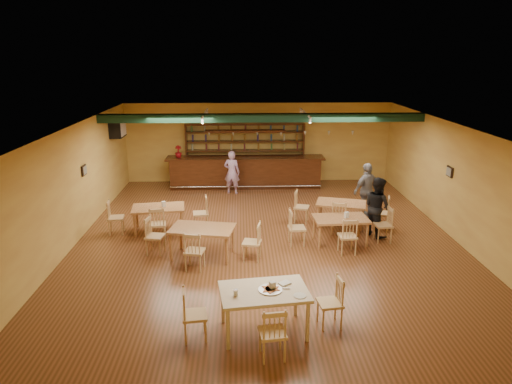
{
  "coord_description": "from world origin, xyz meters",
  "views": [
    {
      "loc": [
        -0.68,
        -11.5,
        4.77
      ],
      "look_at": [
        -0.27,
        0.6,
        1.15
      ],
      "focal_mm": 32.64,
      "sensor_mm": 36.0,
      "label": 1
    }
  ],
  "objects_px": {
    "dining_table_c": "(203,242)",
    "dining_table_a": "(159,219)",
    "dining_table_d": "(340,230)",
    "dining_table_b": "(341,214)",
    "patron_right_a": "(377,207)",
    "patron_bar": "(232,172)",
    "near_table": "(264,311)",
    "bar_counter": "(245,172)"
  },
  "relations": [
    {
      "from": "dining_table_c",
      "to": "dining_table_a",
      "type": "bearing_deg",
      "value": 138.31
    },
    {
      "from": "dining_table_c",
      "to": "dining_table_d",
      "type": "xyz_separation_m",
      "value": [
        3.51,
        0.75,
        -0.03
      ]
    },
    {
      "from": "dining_table_a",
      "to": "dining_table_b",
      "type": "height_order",
      "value": "dining_table_a"
    },
    {
      "from": "patron_right_a",
      "to": "patron_bar",
      "type": "bearing_deg",
      "value": 18.81
    },
    {
      "from": "dining_table_d",
      "to": "patron_right_a",
      "type": "distance_m",
      "value": 1.29
    },
    {
      "from": "dining_table_a",
      "to": "dining_table_c",
      "type": "height_order",
      "value": "dining_table_c"
    },
    {
      "from": "dining_table_d",
      "to": "dining_table_c",
      "type": "bearing_deg",
      "value": -171.15
    },
    {
      "from": "dining_table_c",
      "to": "near_table",
      "type": "distance_m",
      "value": 3.49
    },
    {
      "from": "dining_table_d",
      "to": "near_table",
      "type": "height_order",
      "value": "near_table"
    },
    {
      "from": "patron_bar",
      "to": "dining_table_c",
      "type": "bearing_deg",
      "value": 96.11
    },
    {
      "from": "near_table",
      "to": "patron_bar",
      "type": "relative_size",
      "value": 0.99
    },
    {
      "from": "dining_table_a",
      "to": "near_table",
      "type": "distance_m",
      "value": 5.67
    },
    {
      "from": "patron_bar",
      "to": "dining_table_a",
      "type": "bearing_deg",
      "value": 73.9
    },
    {
      "from": "dining_table_c",
      "to": "dining_table_d",
      "type": "height_order",
      "value": "dining_table_c"
    },
    {
      "from": "dining_table_b",
      "to": "patron_bar",
      "type": "relative_size",
      "value": 0.89
    },
    {
      "from": "dining_table_a",
      "to": "dining_table_c",
      "type": "relative_size",
      "value": 0.93
    },
    {
      "from": "bar_counter",
      "to": "patron_bar",
      "type": "bearing_deg",
      "value": -120.53
    },
    {
      "from": "dining_table_d",
      "to": "patron_right_a",
      "type": "bearing_deg",
      "value": 21.7
    },
    {
      "from": "dining_table_a",
      "to": "near_table",
      "type": "xyz_separation_m",
      "value": [
        2.67,
        -5.0,
        0.06
      ]
    },
    {
      "from": "dining_table_a",
      "to": "dining_table_b",
      "type": "distance_m",
      "value": 5.15
    },
    {
      "from": "dining_table_d",
      "to": "patron_bar",
      "type": "relative_size",
      "value": 0.91
    },
    {
      "from": "bar_counter",
      "to": "patron_bar",
      "type": "height_order",
      "value": "patron_bar"
    },
    {
      "from": "dining_table_d",
      "to": "patron_bar",
      "type": "xyz_separation_m",
      "value": [
        -2.89,
        4.6,
        0.42
      ]
    },
    {
      "from": "dining_table_a",
      "to": "patron_right_a",
      "type": "relative_size",
      "value": 0.87
    },
    {
      "from": "dining_table_b",
      "to": "dining_table_c",
      "type": "xyz_separation_m",
      "value": [
        -3.8,
        -2.06,
        0.03
      ]
    },
    {
      "from": "near_table",
      "to": "patron_right_a",
      "type": "xyz_separation_m",
      "value": [
        3.28,
        4.49,
        0.41
      ]
    },
    {
      "from": "near_table",
      "to": "bar_counter",
      "type": "bearing_deg",
      "value": 83.56
    },
    {
      "from": "near_table",
      "to": "patron_bar",
      "type": "xyz_separation_m",
      "value": [
        -0.7,
        8.59,
        0.36
      ]
    },
    {
      "from": "bar_counter",
      "to": "dining_table_c",
      "type": "height_order",
      "value": "bar_counter"
    },
    {
      "from": "dining_table_c",
      "to": "patron_right_a",
      "type": "distance_m",
      "value": 4.78
    },
    {
      "from": "dining_table_b",
      "to": "dining_table_a",
      "type": "bearing_deg",
      "value": -161.08
    },
    {
      "from": "patron_bar",
      "to": "patron_right_a",
      "type": "height_order",
      "value": "patron_right_a"
    },
    {
      "from": "bar_counter",
      "to": "patron_right_a",
      "type": "height_order",
      "value": "patron_right_a"
    },
    {
      "from": "dining_table_b",
      "to": "patron_bar",
      "type": "distance_m",
      "value": 4.59
    },
    {
      "from": "dining_table_c",
      "to": "patron_bar",
      "type": "bearing_deg",
      "value": 94.33
    },
    {
      "from": "dining_table_a",
      "to": "dining_table_b",
      "type": "bearing_deg",
      "value": -3.77
    },
    {
      "from": "bar_counter",
      "to": "dining_table_b",
      "type": "xyz_separation_m",
      "value": [
        2.68,
        -4.12,
        -0.22
      ]
    },
    {
      "from": "dining_table_a",
      "to": "dining_table_d",
      "type": "height_order",
      "value": "dining_table_a"
    },
    {
      "from": "dining_table_b",
      "to": "patron_right_a",
      "type": "bearing_deg",
      "value": -29.29
    },
    {
      "from": "bar_counter",
      "to": "dining_table_a",
      "type": "distance_m",
      "value": 5.05
    },
    {
      "from": "dining_table_c",
      "to": "bar_counter",
      "type": "bearing_deg",
      "value": 90.78
    },
    {
      "from": "bar_counter",
      "to": "dining_table_a",
      "type": "bearing_deg",
      "value": -119.18
    }
  ]
}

